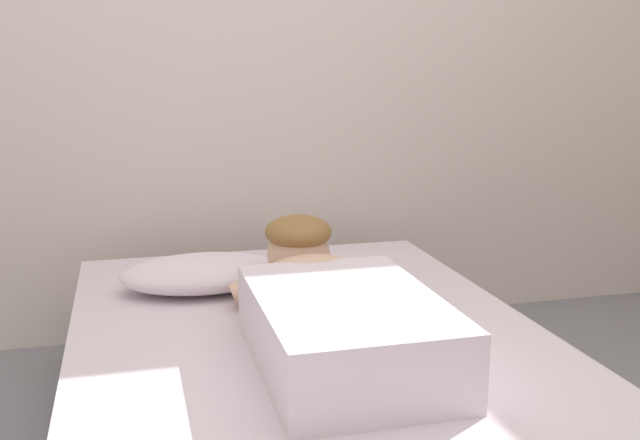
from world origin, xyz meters
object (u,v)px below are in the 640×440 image
(coffee_cup, at_px, (344,273))
(cell_phone, at_px, (425,382))
(person_lying, at_px, (330,307))
(bed, at_px, (311,404))
(pillow, at_px, (203,273))

(coffee_cup, relative_size, cell_phone, 0.89)
(person_lying, relative_size, coffee_cup, 7.36)
(coffee_cup, distance_m, cell_phone, 0.79)
(bed, distance_m, cell_phone, 0.45)
(coffee_cup, bearing_deg, person_lying, -110.38)
(pillow, height_order, person_lying, person_lying)
(pillow, bearing_deg, person_lying, -64.46)
(bed, bearing_deg, cell_phone, -64.01)
(bed, xyz_separation_m, cell_phone, (0.18, -0.36, 0.20))
(bed, bearing_deg, coffee_cup, 62.59)
(pillow, bearing_deg, cell_phone, -63.63)
(person_lying, bearing_deg, cell_phone, -62.00)
(bed, relative_size, pillow, 3.68)
(cell_phone, bearing_deg, pillow, 116.37)
(person_lying, bearing_deg, bed, 109.09)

